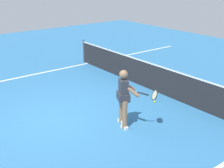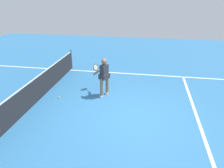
{
  "view_description": "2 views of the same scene",
  "coord_description": "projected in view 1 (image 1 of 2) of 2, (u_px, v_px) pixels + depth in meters",
  "views": [
    {
      "loc": [
        6.79,
        -3.25,
        3.82
      ],
      "look_at": [
        0.59,
        1.51,
        0.88
      ],
      "focal_mm": 47.53,
      "sensor_mm": 36.0,
      "label": 1
    },
    {
      "loc": [
        -6.24,
        -0.39,
        3.92
      ],
      "look_at": [
        0.69,
        0.82,
        0.84
      ],
      "focal_mm": 34.5,
      "sensor_mm": 36.0,
      "label": 2
    }
  ],
  "objects": [
    {
      "name": "sideline_left_marking",
      "position": [
        6.0,
        80.0,
        11.23
      ],
      "size": [
        0.1,
        18.39,
        0.01
      ],
      "primitive_type": "cube",
      "color": "white",
      "rests_on": "ground"
    },
    {
      "name": "tennis_player",
      "position": [
        125.0,
        96.0,
        7.6
      ],
      "size": [
        1.04,
        0.83,
        1.55
      ],
      "color": "#8C6647",
      "rests_on": "ground"
    },
    {
      "name": "ground_plane",
      "position": [
        56.0,
        119.0,
        8.23
      ],
      "size": [
        26.51,
        26.51,
        0.0
      ],
      "primitive_type": "plane",
      "color": "teal"
    },
    {
      "name": "tennis_ball_far",
      "position": [
        155.0,
        102.0,
        9.28
      ],
      "size": [
        0.07,
        0.07,
        0.07
      ],
      "primitive_type": "sphere",
      "color": "#D1E533",
      "rests_on": "ground"
    },
    {
      "name": "court_net",
      "position": [
        152.0,
        77.0,
        10.16
      ],
      "size": [
        8.75,
        0.08,
        1.03
      ],
      "color": "#4C4C51",
      "rests_on": "ground"
    }
  ]
}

